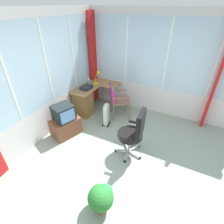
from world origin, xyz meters
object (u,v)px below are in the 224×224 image
(paper_tray, at_px, (86,87))
(tv_on_stand, at_px, (65,122))
(desk_lamp, at_px, (98,75))
(space_heater, at_px, (106,114))
(wooden_armchair, at_px, (116,97))
(spray_bottle, at_px, (89,82))
(potted_plant, at_px, (101,198))
(tv_remote, at_px, (111,84))
(desk, at_px, (85,101))
(office_chair, at_px, (134,131))

(paper_tray, distance_m, tv_on_stand, 1.17)
(desk_lamp, distance_m, space_heater, 1.25)
(paper_tray, distance_m, wooden_armchair, 0.86)
(spray_bottle, relative_size, space_heater, 0.37)
(wooden_armchair, height_order, tv_on_stand, wooden_armchair)
(space_heater, bearing_deg, potted_plant, -154.11)
(wooden_armchair, height_order, potted_plant, wooden_armchair)
(tv_remote, distance_m, wooden_armchair, 0.58)
(tv_on_stand, bearing_deg, desk_lamp, -0.22)
(spray_bottle, distance_m, space_heater, 1.15)
(tv_remote, height_order, space_heater, tv_remote)
(desk_lamp, relative_size, potted_plant, 0.79)
(space_heater, bearing_deg, tv_on_stand, 138.46)
(tv_remote, relative_size, space_heater, 0.25)
(tv_remote, distance_m, tv_on_stand, 1.74)
(spray_bottle, height_order, potted_plant, spray_bottle)
(space_heater, bearing_deg, tv_remote, 19.79)
(tv_on_stand, bearing_deg, paper_tray, 4.41)
(potted_plant, bearing_deg, spray_bottle, 35.53)
(desk, height_order, office_chair, office_chair)
(desk, xyz_separation_m, wooden_armchair, (0.26, -0.83, 0.20))
(wooden_armchair, relative_size, office_chair, 0.85)
(spray_bottle, xyz_separation_m, tv_on_stand, (-1.34, -0.17, -0.48))
(office_chair, xyz_separation_m, space_heater, (0.68, 0.98, -0.30))
(paper_tray, height_order, office_chair, office_chair)
(tv_remote, distance_m, paper_tray, 0.73)
(office_chair, distance_m, tv_on_stand, 1.69)
(tv_remote, distance_m, office_chair, 2.04)
(desk_lamp, xyz_separation_m, paper_tray, (-0.50, 0.09, -0.20))
(desk_lamp, xyz_separation_m, potted_plant, (-2.77, -1.63, -0.70))
(wooden_armchair, bearing_deg, tv_remote, 40.96)
(office_chair, xyz_separation_m, potted_plant, (-1.28, 0.03, -0.34))
(office_chair, bearing_deg, potted_plant, 178.71)
(desk, relative_size, desk_lamp, 3.40)
(potted_plant, bearing_deg, desk_lamp, 30.49)
(spray_bottle, height_order, space_heater, spray_bottle)
(wooden_armchair, distance_m, potted_plant, 2.60)
(desk, relative_size, tv_remote, 8.43)
(tv_remote, bearing_deg, desk_lamp, 130.50)
(tv_remote, bearing_deg, wooden_armchair, -109.39)
(tv_remote, xyz_separation_m, wooden_armchair, (-0.43, -0.37, -0.14))
(desk, relative_size, wooden_armchair, 1.40)
(paper_tray, relative_size, potted_plant, 0.64)
(tv_on_stand, relative_size, space_heater, 1.34)
(spray_bottle, distance_m, paper_tray, 0.27)
(paper_tray, xyz_separation_m, wooden_armchair, (0.14, -0.83, -0.17))
(tv_on_stand, xyz_separation_m, space_heater, (0.78, -0.69, -0.05))
(tv_remote, relative_size, potted_plant, 0.32)
(office_chair, bearing_deg, spray_bottle, 55.75)
(spray_bottle, bearing_deg, tv_remote, -59.51)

